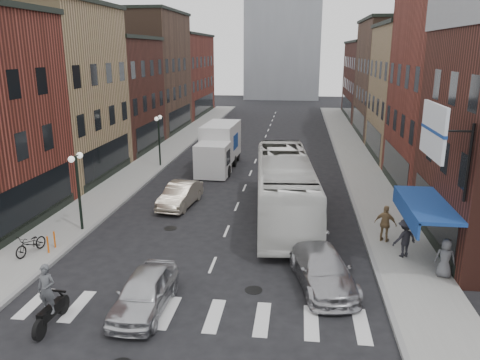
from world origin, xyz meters
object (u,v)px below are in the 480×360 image
Objects in this scene: streetlamp_far at (159,131)px; ped_right_a at (405,238)px; sedan_left_far at (180,195)px; curb_car at (322,268)px; sedan_left_near at (145,292)px; ped_right_c at (445,258)px; streetlamp_near at (77,177)px; transit_bus at (285,187)px; box_truck at (219,148)px; parked_bicycle at (31,244)px; billboard_sign at (436,132)px; motorcycle_rider at (48,298)px; ped_right_b at (385,224)px; bike_rack at (51,242)px.

streetlamp_far reaches higher than ped_right_a.
curb_car reaches higher than sedan_left_far.
sedan_left_far is (-1.62, 11.54, -0.01)m from sedan_left_near.
ped_right_a is 2.17m from ped_right_c.
sedan_left_near is at bearing 3.78° from ped_right_a.
ped_right_a is at bearing 29.22° from sedan_left_near.
streetlamp_far is (0.00, 14.00, 0.00)m from streetlamp_near.
box_truck is at bearing 112.62° from transit_bus.
transit_bus is 13.09m from parked_bicycle.
billboard_sign reaches higher than ped_right_a.
parked_bicycle is (-3.75, 5.19, -0.46)m from motorcycle_rider.
box_truck is 4.53× the size of ped_right_a.
parked_bicycle is at bearing -115.65° from sedan_left_far.
motorcycle_rider is at bearing -152.38° from sedan_left_near.
motorcycle_rider is at bearing -168.31° from curb_car.
streetlamp_far is at bearing 132.41° from billboard_sign.
streetlamp_far is 22.11m from ped_right_a.
ped_right_b is (10.47, -13.79, -0.65)m from box_truck.
bike_rack is 0.19× the size of sedan_left_far.
streetlamp_near is 0.95× the size of sedan_left_far.
streetlamp_far reaches higher than sedan_left_far.
ped_right_a is at bearing 19.38° from parked_bicycle.
parked_bicycle is (-11.19, -6.69, -1.13)m from transit_bus.
transit_bus is (10.47, 6.23, 1.20)m from bike_rack.
motorcycle_rider is 14.71m from ped_right_a.
streetlamp_near is 4.02m from parked_bicycle.
streetlamp_far is at bearing -176.20° from box_truck.
bike_rack is at bearing 35.73° from ped_right_b.
sedan_left_near is at bearing -75.25° from sedan_left_far.
transit_bus reaches higher than ped_right_b.
sedan_left_far is 2.65× the size of ped_right_c.
sedan_left_near is at bearing -35.70° from bike_rack.
streetlamp_near reaches higher than ped_right_c.
streetlamp_far reaches higher than sedan_left_near.
billboard_sign is 0.46× the size of box_truck.
ped_right_b is (-0.55, 1.69, 0.02)m from ped_right_a.
ped_right_b is (15.43, 3.02, 0.50)m from bike_rack.
box_truck is 1.61× the size of curb_car.
transit_bus is at bearing -8.22° from ped_right_b.
transit_bus is (5.51, -10.59, 0.05)m from box_truck.
ped_right_c reaches higher than bike_rack.
curb_car is (-3.92, -0.72, -5.41)m from billboard_sign.
motorcycle_rider is 1.28× the size of ped_right_b.
curb_car is 2.81× the size of ped_right_a.
streetlamp_far is at bearing 89.31° from bike_rack.
ped_right_c reaches higher than curb_car.
box_truck reaches higher than parked_bicycle.
billboard_sign is 23.92m from streetlamp_far.
motorcycle_rider reaches higher than parked_bicycle.
curb_car is 13.03m from parked_bicycle.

